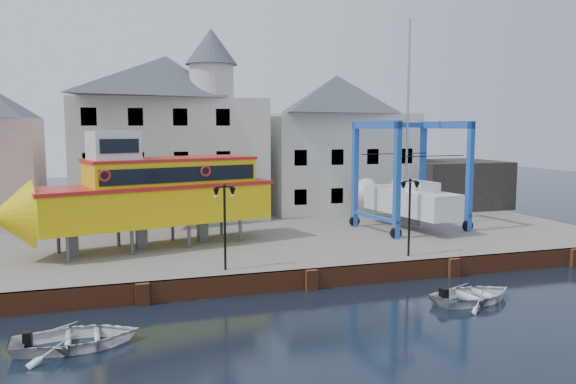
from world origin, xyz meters
name	(u,v)px	position (x,y,z in m)	size (l,w,h in m)	color
ground	(311,289)	(0.00, 0.00, 0.00)	(140.00, 140.00, 0.00)	black
hardstanding	(256,237)	(0.00, 11.00, 0.50)	(44.00, 22.00, 1.00)	slate
quay_wall	(310,279)	(0.00, 0.10, 0.50)	(44.00, 0.47, 1.00)	brown
building_white_main	(170,135)	(-4.87, 18.39, 7.34)	(14.00, 8.30, 14.00)	silver
building_white_right	(336,143)	(9.00, 19.00, 6.60)	(12.00, 8.00, 11.20)	silver
shed_dark	(451,184)	(19.00, 17.00, 3.00)	(8.00, 7.00, 4.00)	black
lamp_post_left	(225,205)	(-4.00, 1.20, 4.17)	(1.12, 0.32, 4.20)	black
lamp_post_right	(410,198)	(6.00, 1.20, 4.17)	(1.12, 0.32, 4.20)	black
tour_boat	(141,194)	(-7.61, 7.37, 4.16)	(15.79, 7.45, 6.69)	#59595E
travel_lift	(403,193)	(10.03, 9.25, 3.34)	(7.22, 9.55, 14.06)	blue
motorboat_b	(474,302)	(6.46, -4.01, 0.00)	(2.97, 4.16, 0.86)	silver
motorboat_d	(77,347)	(-10.53, -4.30, 0.00)	(3.15, 4.41, 0.91)	silver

